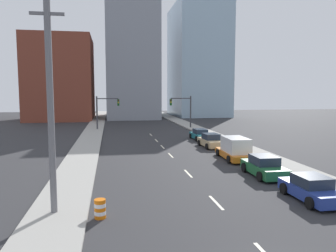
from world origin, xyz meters
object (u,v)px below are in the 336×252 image
Objects in this scene: traffic_barrel at (100,209)px; sedan_teal at (200,135)px; sedan_blue at (311,189)px; sedan_tan at (211,141)px; utility_pole_left_near at (50,107)px; sedan_green at (264,167)px; box_truck_orange at (235,149)px; traffic_signal_left at (104,108)px; traffic_signal_right at (184,108)px.

sedan_teal is (12.05, 25.08, 0.17)m from traffic_barrel.
sedan_tan is at bearing 90.49° from sedan_blue.
utility_pole_left_near is 15.66m from sedan_green.
sedan_green reaches higher than traffic_barrel.
sedan_teal is (0.26, 12.83, -0.33)m from box_truck_orange.
traffic_signal_left reaches higher than sedan_green.
sedan_blue is (12.27, -37.89, -2.91)m from traffic_signal_left.
traffic_signal_right is at bearing 71.36° from traffic_barrel.
sedan_green is at bearing -92.79° from sedan_teal.
utility_pole_left_near reaches higher than traffic_signal_left.
sedan_tan reaches higher than traffic_barrel.
utility_pole_left_near reaches higher than traffic_barrel.
sedan_green reaches higher than sedan_blue.
traffic_barrel is at bearing -123.80° from sedan_tan.
traffic_barrel is (2.28, -0.82, -4.97)m from utility_pole_left_near.
sedan_teal is at bearing 64.34° from traffic_barrel.
box_truck_orange is (-1.21, -26.29, -2.60)m from traffic_signal_right.
traffic_barrel is 0.18× the size of box_truck_orange.
traffic_signal_right is at bearing 0.00° from traffic_signal_left.
sedan_green is at bearing -92.70° from sedan_tan.
sedan_green is 6.06m from box_truck_orange.
sedan_tan is (12.16, -19.32, -2.87)m from traffic_signal_left.
utility_pole_left_near is 18.67m from box_truck_orange.
traffic_signal_left is 0.52× the size of utility_pole_left_near.
traffic_signal_left is 1.29× the size of sedan_blue.
traffic_signal_right is at bearing 89.24° from box_truck_orange.
box_truck_orange is (0.15, 6.06, 0.27)m from sedan_green.
sedan_blue is at bearing -87.52° from sedan_green.
traffic_signal_left is 38.67m from traffic_barrel.
traffic_barrel is at bearing -151.15° from sedan_green.
sedan_teal reaches higher than traffic_barrel.
traffic_signal_left and traffic_signal_right have the same top height.
traffic_signal_right is at bearing 88.42° from sedan_green.
utility_pole_left_near is 5.53m from traffic_barrel.
sedan_blue is 0.95× the size of sedan_tan.
traffic_signal_right is 0.52× the size of utility_pole_left_near.
sedan_blue is at bearing -0.67° from utility_pole_left_near.
utility_pole_left_near is 2.35× the size of sedan_green.
sedan_tan reaches higher than sedan_green.
sedan_teal is (12.53, -13.46, -2.93)m from traffic_signal_left.
sedan_green is 18.89m from sedan_teal.
traffic_barrel is at bearing -19.77° from utility_pole_left_near.
traffic_signal_left is at bearing 111.36° from sedan_green.
box_truck_orange is at bearing -92.63° from traffic_signal_right.
sedan_blue is at bearing -72.05° from traffic_signal_left.
sedan_blue is (-1.20, -37.89, -2.91)m from traffic_signal_right.
sedan_blue is at bearing -92.15° from sedan_tan.
traffic_barrel is 0.21× the size of sedan_tan.
traffic_signal_right is at bearing 67.95° from utility_pole_left_near.
traffic_signal_right is (13.48, 0.00, 0.00)m from traffic_signal_left.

